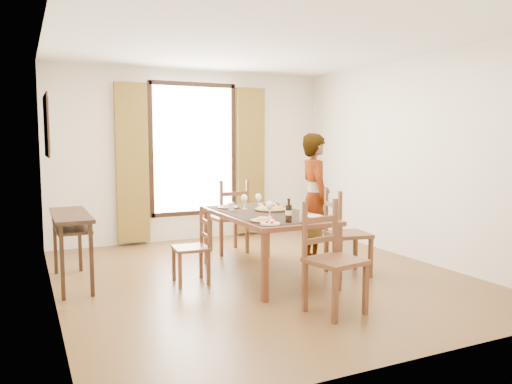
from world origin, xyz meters
name	(u,v)px	position (x,y,z in m)	size (l,w,h in m)	color
ground	(260,276)	(0.00, 0.00, 0.00)	(5.00, 5.00, 0.00)	#4B2817
room_shell	(255,145)	(0.00, 0.13, 1.54)	(4.60, 5.10, 2.74)	beige
console_table	(71,224)	(-2.03, 0.60, 0.68)	(0.38, 1.20, 0.80)	black
dining_table	(266,218)	(0.07, -0.02, 0.69)	(0.99, 1.81, 0.76)	brown
chair_west	(193,249)	(-0.79, 0.08, 0.39)	(0.40, 0.40, 0.84)	brown
chair_north	(230,219)	(0.15, 1.31, 0.49)	(0.48, 0.48, 1.05)	brown
chair_south	(332,261)	(0.08, -1.38, 0.48)	(0.54, 0.54, 1.04)	brown
chair_east	(345,235)	(0.94, -0.37, 0.48)	(0.53, 0.53, 1.03)	brown
man	(315,198)	(0.95, 0.32, 0.84)	(0.52, 0.68, 1.69)	gray
plate_sw	(263,219)	(-0.25, -0.57, 0.78)	(0.27, 0.27, 0.05)	silver
plate_se	(311,215)	(0.36, -0.53, 0.78)	(0.27, 0.27, 0.05)	silver
plate_nw	(228,206)	(-0.18, 0.53, 0.78)	(0.27, 0.27, 0.05)	silver
plate_ne	(268,204)	(0.36, 0.53, 0.78)	(0.27, 0.27, 0.05)	silver
pasta_platter	(271,207)	(0.19, 0.10, 0.81)	(0.40, 0.40, 0.10)	#B14916
caprese_plate	(270,222)	(-0.26, -0.76, 0.78)	(0.20, 0.20, 0.04)	silver
wine_glass_a	(270,209)	(-0.06, -0.36, 0.85)	(0.08, 0.08, 0.18)	white
wine_glass_b	(258,201)	(0.16, 0.38, 0.85)	(0.08, 0.08, 0.18)	white
wine_glass_c	(244,202)	(-0.04, 0.36, 0.85)	(0.08, 0.08, 0.18)	white
tumbler_a	(304,210)	(0.41, -0.30, 0.81)	(0.07, 0.07, 0.10)	silver
tumbler_b	(231,207)	(-0.24, 0.31, 0.81)	(0.07, 0.07, 0.10)	silver
tumbler_c	(303,217)	(0.13, -0.74, 0.81)	(0.07, 0.07, 0.10)	silver
wine_bottle	(289,210)	(-0.02, -0.72, 0.88)	(0.07, 0.07, 0.25)	black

